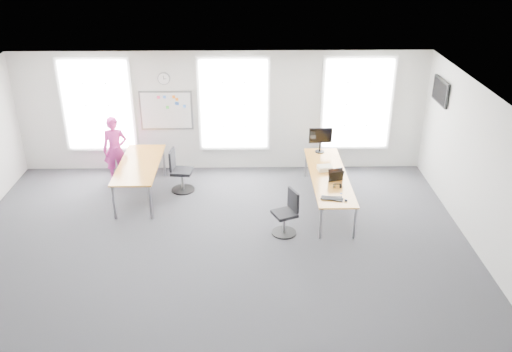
{
  "coord_description": "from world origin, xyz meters",
  "views": [
    {
      "loc": [
        0.62,
        -8.62,
        5.84
      ],
      "look_at": [
        0.79,
        1.2,
        1.1
      ],
      "focal_mm": 38.0,
      "sensor_mm": 36.0,
      "label": 1
    }
  ],
  "objects_px": {
    "desk_left": "(139,166)",
    "chair_right": "(287,215)",
    "desk_right": "(329,177)",
    "person": "(115,150)",
    "chair_left": "(180,173)",
    "headphones": "(337,186)",
    "monitor": "(320,138)",
    "keyboard": "(332,199)"
  },
  "relations": [
    {
      "from": "desk_right",
      "to": "monitor",
      "type": "distance_m",
      "value": 1.32
    },
    {
      "from": "person",
      "to": "monitor",
      "type": "relative_size",
      "value": 2.61
    },
    {
      "from": "desk_right",
      "to": "desk_left",
      "type": "relative_size",
      "value": 1.34
    },
    {
      "from": "chair_right",
      "to": "chair_left",
      "type": "relative_size",
      "value": 0.92
    },
    {
      "from": "chair_right",
      "to": "chair_left",
      "type": "bearing_deg",
      "value": -153.09
    },
    {
      "from": "desk_right",
      "to": "chair_right",
      "type": "relative_size",
      "value": 3.18
    },
    {
      "from": "monitor",
      "to": "desk_left",
      "type": "bearing_deg",
      "value": -173.29
    },
    {
      "from": "desk_right",
      "to": "desk_left",
      "type": "xyz_separation_m",
      "value": [
        -4.21,
        0.48,
        0.07
      ]
    },
    {
      "from": "desk_right",
      "to": "monitor",
      "type": "height_order",
      "value": "monitor"
    },
    {
      "from": "chair_right",
      "to": "keyboard",
      "type": "xyz_separation_m",
      "value": [
        0.9,
        0.08,
        0.33
      ]
    },
    {
      "from": "desk_left",
      "to": "headphones",
      "type": "distance_m",
      "value": 4.44
    },
    {
      "from": "desk_right",
      "to": "keyboard",
      "type": "relative_size",
      "value": 6.73
    },
    {
      "from": "person",
      "to": "headphones",
      "type": "height_order",
      "value": "person"
    },
    {
      "from": "chair_left",
      "to": "person",
      "type": "xyz_separation_m",
      "value": [
        -1.57,
        0.58,
        0.36
      ]
    },
    {
      "from": "desk_right",
      "to": "monitor",
      "type": "bearing_deg",
      "value": 91.97
    },
    {
      "from": "chair_right",
      "to": "person",
      "type": "bearing_deg",
      "value": -146.31
    },
    {
      "from": "chair_left",
      "to": "monitor",
      "type": "height_order",
      "value": "monitor"
    },
    {
      "from": "desk_left",
      "to": "monitor",
      "type": "height_order",
      "value": "monitor"
    },
    {
      "from": "person",
      "to": "headphones",
      "type": "xyz_separation_m",
      "value": [
        5.01,
        -1.95,
        -0.03
      ]
    },
    {
      "from": "desk_left",
      "to": "person",
      "type": "relative_size",
      "value": 1.39
    },
    {
      "from": "chair_right",
      "to": "chair_left",
      "type": "distance_m",
      "value": 3.06
    },
    {
      "from": "desk_left",
      "to": "monitor",
      "type": "relative_size",
      "value": 3.63
    },
    {
      "from": "keyboard",
      "to": "monitor",
      "type": "xyz_separation_m",
      "value": [
        0.05,
        2.38,
        0.36
      ]
    },
    {
      "from": "desk_right",
      "to": "headphones",
      "type": "relative_size",
      "value": 17.37
    },
    {
      "from": "desk_right",
      "to": "chair_right",
      "type": "distance_m",
      "value": 1.58
    },
    {
      "from": "chair_right",
      "to": "headphones",
      "type": "distance_m",
      "value": 1.27
    },
    {
      "from": "chair_left",
      "to": "person",
      "type": "distance_m",
      "value": 1.71
    },
    {
      "from": "person",
      "to": "keyboard",
      "type": "relative_size",
      "value": 3.62
    },
    {
      "from": "desk_left",
      "to": "chair_right",
      "type": "bearing_deg",
      "value": -27.5
    },
    {
      "from": "headphones",
      "to": "monitor",
      "type": "height_order",
      "value": "monitor"
    },
    {
      "from": "desk_right",
      "to": "chair_left",
      "type": "bearing_deg",
      "value": 167.54
    },
    {
      "from": "chair_left",
      "to": "chair_right",
      "type": "bearing_deg",
      "value": -122.8
    },
    {
      "from": "desk_left",
      "to": "chair_right",
      "type": "distance_m",
      "value": 3.64
    },
    {
      "from": "monitor",
      "to": "desk_right",
      "type": "bearing_deg",
      "value": -91.9
    },
    {
      "from": "person",
      "to": "desk_left",
      "type": "bearing_deg",
      "value": -55.22
    },
    {
      "from": "chair_left",
      "to": "keyboard",
      "type": "relative_size",
      "value": 2.3
    },
    {
      "from": "desk_left",
      "to": "chair_left",
      "type": "xyz_separation_m",
      "value": [
        0.85,
        0.26,
        -0.3
      ]
    },
    {
      "from": "desk_left",
      "to": "monitor",
      "type": "xyz_separation_m",
      "value": [
        4.17,
        0.78,
        0.35
      ]
    },
    {
      "from": "chair_left",
      "to": "headphones",
      "type": "height_order",
      "value": "chair_left"
    },
    {
      "from": "chair_right",
      "to": "keyboard",
      "type": "height_order",
      "value": "chair_right"
    },
    {
      "from": "keyboard",
      "to": "headphones",
      "type": "bearing_deg",
      "value": 88.69
    },
    {
      "from": "chair_left",
      "to": "desk_left",
      "type": "bearing_deg",
      "value": 113.69
    }
  ]
}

